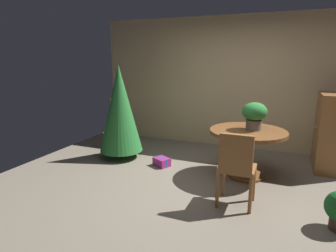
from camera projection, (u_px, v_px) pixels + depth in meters
name	position (u px, v px, depth m)	size (l,w,h in m)	color
ground_plane	(215.00, 191.00, 3.92)	(6.60, 6.60, 0.00)	#756B5B
back_wall_panel	(243.00, 84.00, 5.60)	(6.00, 0.10, 2.60)	tan
round_dining_table	(247.00, 141.00, 4.29)	(1.14, 1.14, 0.74)	brown
flower_vase	(255.00, 114.00, 4.21)	(0.36, 0.36, 0.42)	#665B51
wooden_chair_near	(236.00, 165.00, 3.39)	(0.43, 0.38, 0.94)	brown
holiday_tree	(120.00, 109.00, 5.08)	(0.77, 0.77, 1.69)	brown
gift_box_purple	(162.00, 162.00, 4.83)	(0.32, 0.30, 0.14)	#9E287A
wooden_cabinet	(332.00, 132.00, 4.57)	(0.48, 0.79, 1.25)	brown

